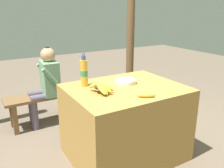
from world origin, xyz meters
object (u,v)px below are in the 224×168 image
at_px(loose_banana_front, 147,95).
at_px(banana_bunch_green, 96,82).
at_px(serving_bowl, 126,81).
at_px(banana_bunch_ripe, 101,86).
at_px(seated_vendor, 46,81).
at_px(water_bottle, 84,73).
at_px(support_post_far, 130,33).
at_px(wooden_bench, 66,95).

distance_m(loose_banana_front, banana_bunch_green, 1.57).
height_order(serving_bowl, loose_banana_front, serving_bowl).
relative_size(banana_bunch_ripe, seated_vendor, 0.26).
distance_m(water_bottle, banana_bunch_green, 1.20).
bearing_deg(support_post_far, banana_bunch_green, -158.27).
bearing_deg(banana_bunch_ripe, seated_vendor, 99.11).
bearing_deg(support_post_far, seated_vendor, -166.95).
xyz_separation_m(water_bottle, loose_banana_front, (0.34, -0.58, -0.12)).
height_order(loose_banana_front, wooden_bench, loose_banana_front).
distance_m(serving_bowl, support_post_far, 1.79).
xyz_separation_m(loose_banana_front, banana_bunch_green, (0.26, 1.52, -0.32)).
distance_m(water_bottle, seated_vendor, 0.97).
bearing_deg(seated_vendor, loose_banana_front, 111.58).
relative_size(seated_vendor, banana_bunch_green, 4.26).
xyz_separation_m(water_bottle, seated_vendor, (-0.15, 0.91, -0.30)).
xyz_separation_m(loose_banana_front, wooden_bench, (-0.22, 1.52, -0.45)).
relative_size(banana_bunch_green, support_post_far, 0.11).
bearing_deg(banana_bunch_green, seated_vendor, -177.65).
bearing_deg(water_bottle, serving_bowl, -18.64).
height_order(water_bottle, wooden_bench, water_bottle).
bearing_deg(water_bottle, loose_banana_front, -59.59).
xyz_separation_m(wooden_bench, seated_vendor, (-0.26, -0.03, 0.26)).
xyz_separation_m(water_bottle, banana_bunch_green, (0.60, 0.94, -0.44)).
relative_size(seated_vendor, support_post_far, 0.47).
bearing_deg(wooden_bench, serving_bowl, -74.70).
distance_m(wooden_bench, support_post_far, 1.58).
height_order(banana_bunch_ripe, support_post_far, support_post_far).
height_order(wooden_bench, seated_vendor, seated_vendor).
distance_m(wooden_bench, banana_bunch_green, 0.50).
relative_size(wooden_bench, banana_bunch_green, 6.54).
height_order(banana_bunch_green, support_post_far, support_post_far).
bearing_deg(wooden_bench, seated_vendor, -173.70).
relative_size(serving_bowl, support_post_far, 0.10).
height_order(banana_bunch_ripe, serving_bowl, banana_bunch_ripe).
height_order(water_bottle, banana_bunch_green, water_bottle).
distance_m(loose_banana_front, support_post_far, 2.19).
bearing_deg(banana_bunch_ripe, serving_bowl, 20.73).
bearing_deg(banana_bunch_green, wooden_bench, -179.83).
height_order(water_bottle, loose_banana_front, water_bottle).
bearing_deg(banana_bunch_green, banana_bunch_ripe, -114.53).
relative_size(wooden_bench, support_post_far, 0.73).
bearing_deg(serving_bowl, banana_bunch_ripe, -159.27).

